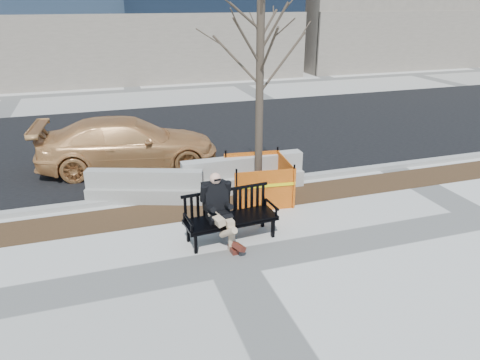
# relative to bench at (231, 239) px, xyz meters

# --- Properties ---
(ground) EXTENTS (120.00, 120.00, 0.00)m
(ground) POSITION_rel_bench_xyz_m (-0.28, -0.87, 0.00)
(ground) COLOR beige
(ground) RESTS_ON ground
(mulch_strip) EXTENTS (40.00, 1.20, 0.02)m
(mulch_strip) POSITION_rel_bench_xyz_m (-0.28, 1.73, 0.00)
(mulch_strip) COLOR #47301C
(mulch_strip) RESTS_ON ground
(asphalt_street) EXTENTS (60.00, 10.40, 0.01)m
(asphalt_street) POSITION_rel_bench_xyz_m (-0.28, 7.93, 0.00)
(asphalt_street) COLOR black
(asphalt_street) RESTS_ON ground
(curb) EXTENTS (60.00, 0.25, 0.12)m
(curb) POSITION_rel_bench_xyz_m (-0.28, 2.68, 0.06)
(curb) COLOR #9E9B93
(curb) RESTS_ON ground
(bench) EXTENTS (2.06, 0.88, 1.07)m
(bench) POSITION_rel_bench_xyz_m (0.00, 0.00, 0.00)
(bench) COLOR black
(bench) RESTS_ON ground
(seated_man) EXTENTS (0.73, 1.12, 1.50)m
(seated_man) POSITION_rel_bench_xyz_m (-0.27, 0.03, 0.00)
(seated_man) COLOR black
(seated_man) RESTS_ON ground
(tree_fence) EXTENTS (2.49, 2.49, 5.65)m
(tree_fence) POSITION_rel_bench_xyz_m (1.28, 1.80, 0.00)
(tree_fence) COLOR orange
(tree_fence) RESTS_ON ground
(sedan) EXTENTS (5.45, 2.65, 1.53)m
(sedan) POSITION_rel_bench_xyz_m (-1.63, 5.15, 0.00)
(sedan) COLOR tan
(sedan) RESTS_ON ground
(jersey_barrier_left) EXTENTS (2.96, 1.53, 0.84)m
(jersey_barrier_left) POSITION_rel_bench_xyz_m (-1.48, 2.56, 0.00)
(jersey_barrier_left) COLOR #99968F
(jersey_barrier_left) RESTS_ON ground
(jersey_barrier_right) EXTENTS (3.29, 0.66, 0.94)m
(jersey_barrier_right) POSITION_rel_bench_xyz_m (1.10, 2.49, 0.00)
(jersey_barrier_right) COLOR #A7A49C
(jersey_barrier_right) RESTS_ON ground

